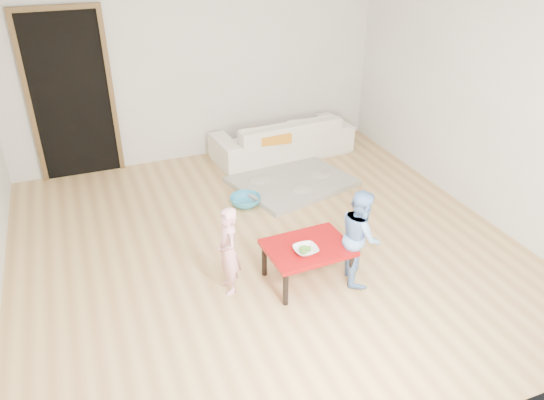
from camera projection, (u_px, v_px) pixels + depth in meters
floor at (265, 246)px, 5.48m from camera, size 5.00×5.00×0.01m
back_wall at (197, 63)px, 6.88m from camera, size 5.00×0.02×2.60m
right_wall at (483, 97)px, 5.64m from camera, size 0.02×5.00×2.60m
doorway at (71, 98)px, 6.49m from camera, size 1.02×0.08×2.11m
sofa at (282, 137)px, 7.34m from camera, size 1.98×0.92×0.56m
cushion at (271, 135)px, 7.00m from camera, size 0.48×0.43×0.12m
red_table at (307, 263)px, 4.90m from camera, size 0.79×0.61×0.38m
bowl at (306, 250)px, 4.70m from camera, size 0.22×0.22×0.05m
broccoli at (306, 250)px, 4.70m from camera, size 0.12×0.12×0.06m
child_pink at (228, 251)px, 4.66m from camera, size 0.20×0.31×0.84m
child_blue at (360, 236)px, 4.80m from camera, size 0.46×0.53×0.92m
basin at (245, 201)px, 6.20m from camera, size 0.36×0.36×0.11m
blanket at (292, 181)px, 6.70m from camera, size 1.60×1.45×0.07m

